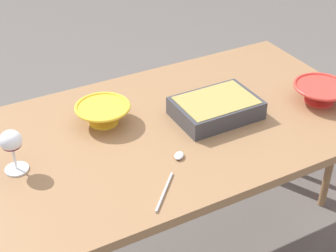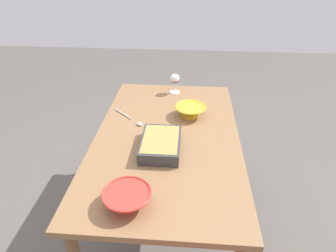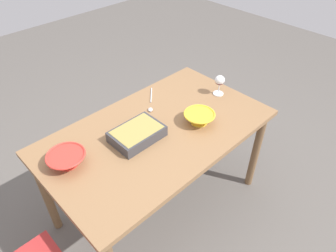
{
  "view_description": "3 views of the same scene",
  "coord_description": "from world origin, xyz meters",
  "px_view_note": "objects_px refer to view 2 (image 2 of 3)",
  "views": [
    {
      "loc": [
        -0.76,
        -1.32,
        1.75
      ],
      "look_at": [
        -0.06,
        -0.03,
        0.76
      ],
      "focal_mm": 54.05,
      "sensor_mm": 36.0,
      "label": 1
    },
    {
      "loc": [
        1.43,
        0.12,
        1.69
      ],
      "look_at": [
        -0.06,
        0.0,
        0.76
      ],
      "focal_mm": 31.38,
      "sensor_mm": 36.0,
      "label": 2
    },
    {
      "loc": [
        0.97,
        1.1,
        1.97
      ],
      "look_at": [
        -0.05,
        0.04,
        0.76
      ],
      "focal_mm": 33.07,
      "sensor_mm": 36.0,
      "label": 3
    }
  ],
  "objects_px": {
    "dining_table": "(167,147)",
    "mixing_bowl": "(190,110)",
    "serving_spoon": "(133,120)",
    "casserole_dish": "(161,143)",
    "wine_glass": "(175,80)",
    "small_bowl": "(127,197)"
  },
  "relations": [
    {
      "from": "wine_glass",
      "to": "serving_spoon",
      "type": "relative_size",
      "value": 0.66
    },
    {
      "from": "dining_table",
      "to": "casserole_dish",
      "type": "bearing_deg",
      "value": -9.82
    },
    {
      "from": "wine_glass",
      "to": "small_bowl",
      "type": "relative_size",
      "value": 0.69
    },
    {
      "from": "dining_table",
      "to": "small_bowl",
      "type": "relative_size",
      "value": 6.71
    },
    {
      "from": "casserole_dish",
      "to": "mixing_bowl",
      "type": "height_order",
      "value": "mixing_bowl"
    },
    {
      "from": "dining_table",
      "to": "mixing_bowl",
      "type": "distance_m",
      "value": 0.3
    },
    {
      "from": "casserole_dish",
      "to": "small_bowl",
      "type": "relative_size",
      "value": 1.42
    },
    {
      "from": "wine_glass",
      "to": "serving_spoon",
      "type": "distance_m",
      "value": 0.51
    },
    {
      "from": "serving_spoon",
      "to": "casserole_dish",
      "type": "bearing_deg",
      "value": 35.36
    },
    {
      "from": "casserole_dish",
      "to": "serving_spoon",
      "type": "bearing_deg",
      "value": -144.64
    },
    {
      "from": "dining_table",
      "to": "casserole_dish",
      "type": "height_order",
      "value": "casserole_dish"
    },
    {
      "from": "wine_glass",
      "to": "casserole_dish",
      "type": "height_order",
      "value": "wine_glass"
    },
    {
      "from": "small_bowl",
      "to": "casserole_dish",
      "type": "bearing_deg",
      "value": 166.0
    },
    {
      "from": "casserole_dish",
      "to": "mixing_bowl",
      "type": "relative_size",
      "value": 1.51
    },
    {
      "from": "mixing_bowl",
      "to": "serving_spoon",
      "type": "distance_m",
      "value": 0.37
    },
    {
      "from": "mixing_bowl",
      "to": "serving_spoon",
      "type": "bearing_deg",
      "value": -75.85
    },
    {
      "from": "dining_table",
      "to": "casserole_dish",
      "type": "relative_size",
      "value": 4.74
    },
    {
      "from": "mixing_bowl",
      "to": "serving_spoon",
      "type": "xyz_separation_m",
      "value": [
        0.09,
        -0.36,
        -0.03
      ]
    },
    {
      "from": "wine_glass",
      "to": "casserole_dish",
      "type": "bearing_deg",
      "value": -2.64
    },
    {
      "from": "mixing_bowl",
      "to": "casserole_dish",
      "type": "bearing_deg",
      "value": -22.23
    },
    {
      "from": "dining_table",
      "to": "mixing_bowl",
      "type": "bearing_deg",
      "value": 151.38
    },
    {
      "from": "dining_table",
      "to": "serving_spoon",
      "type": "relative_size",
      "value": 6.39
    }
  ]
}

